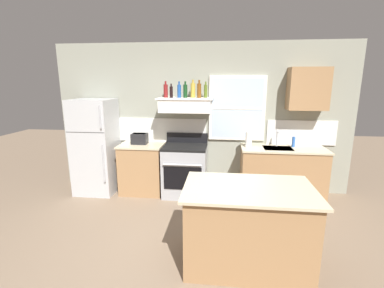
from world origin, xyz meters
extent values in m
plane|color=#7A6651|center=(0.00, 0.00, 0.00)|extent=(16.00, 16.00, 0.00)
cube|color=gray|center=(0.00, 2.23, 1.35)|extent=(5.40, 0.06, 2.70)
cube|color=silver|center=(-1.15, 2.19, 1.13)|extent=(2.50, 0.02, 0.44)
cube|color=silver|center=(1.80, 2.19, 1.13)|extent=(1.20, 0.02, 0.44)
cube|color=white|center=(0.65, 2.18, 1.55)|extent=(1.00, 0.04, 1.15)
cube|color=silver|center=(0.65, 2.17, 1.55)|extent=(0.90, 0.01, 1.05)
cube|color=white|center=(0.65, 2.16, 1.55)|extent=(0.90, 0.02, 0.04)
cube|color=#B7BABC|center=(-1.90, 1.84, 0.86)|extent=(0.70, 0.68, 1.72)
cube|color=#333333|center=(-1.90, 1.50, 1.18)|extent=(0.69, 0.00, 0.01)
cylinder|color=#A5A8AD|center=(-1.60, 1.47, 0.65)|extent=(0.02, 0.02, 0.65)
cylinder|color=#A5A8AD|center=(-1.60, 1.47, 1.45)|extent=(0.02, 0.02, 0.37)
cube|color=#9E754C|center=(-1.05, 1.90, 0.44)|extent=(0.76, 0.60, 0.88)
cube|color=#C6B793|center=(-1.05, 1.90, 0.90)|extent=(0.79, 0.63, 0.03)
cube|color=black|center=(-1.09, 1.93, 1.01)|extent=(0.28, 0.20, 0.19)
cube|color=black|center=(-1.09, 1.93, 1.09)|extent=(0.24, 0.16, 0.01)
cube|color=black|center=(-1.24, 1.93, 1.04)|extent=(0.02, 0.03, 0.02)
cube|color=#9EA0A5|center=(-0.25, 1.86, 0.43)|extent=(0.76, 0.64, 0.87)
cube|color=black|center=(-0.25, 1.86, 0.89)|extent=(0.76, 0.64, 0.04)
cube|color=black|center=(-0.25, 2.15, 1.00)|extent=(0.76, 0.06, 0.18)
cube|color=black|center=(-0.25, 1.54, 0.42)|extent=(0.65, 0.01, 0.40)
cylinder|color=silver|center=(-0.25, 1.50, 0.67)|extent=(0.65, 0.03, 0.03)
cube|color=white|center=(-0.25, 1.96, 1.61)|extent=(0.88, 0.48, 0.22)
cube|color=#262628|center=(-0.25, 1.74, 1.53)|extent=(0.75, 0.02, 0.04)
cube|color=white|center=(-0.25, 1.96, 1.73)|extent=(0.96, 0.52, 0.02)
cylinder|color=maroon|center=(-0.60, 2.00, 1.86)|extent=(0.07, 0.07, 0.22)
cylinder|color=maroon|center=(-0.60, 2.00, 2.00)|extent=(0.03, 0.03, 0.06)
cylinder|color=black|center=(-0.49, 1.92, 1.84)|extent=(0.06, 0.06, 0.19)
cylinder|color=black|center=(-0.49, 1.92, 1.96)|extent=(0.02, 0.02, 0.05)
cylinder|color=#1E478C|center=(-0.36, 1.96, 1.86)|extent=(0.07, 0.07, 0.22)
cylinder|color=#1E478C|center=(-0.36, 1.96, 1.99)|extent=(0.03, 0.03, 0.06)
cylinder|color=#143819|center=(-0.25, 1.96, 1.86)|extent=(0.07, 0.07, 0.22)
cylinder|color=#143819|center=(-0.25, 1.96, 2.00)|extent=(0.03, 0.03, 0.06)
cylinder|color=#B29333|center=(-0.13, 2.02, 1.87)|extent=(0.08, 0.08, 0.25)
cylinder|color=#B29333|center=(-0.13, 2.02, 2.02)|extent=(0.03, 0.03, 0.06)
cylinder|color=brown|center=(-0.01, 1.94, 1.87)|extent=(0.07, 0.07, 0.24)
cylinder|color=brown|center=(-0.01, 1.94, 2.02)|extent=(0.03, 0.03, 0.06)
cylinder|color=#4C601E|center=(0.10, 2.01, 1.85)|extent=(0.06, 0.06, 0.22)
cylinder|color=#4C601E|center=(0.10, 2.01, 1.99)|extent=(0.03, 0.03, 0.05)
cube|color=#9E754C|center=(1.45, 1.90, 0.44)|extent=(1.40, 0.60, 0.88)
cube|color=#C6B793|center=(1.45, 1.90, 0.90)|extent=(1.43, 0.63, 0.03)
cube|color=#B7BABC|center=(1.35, 1.88, 0.90)|extent=(0.48, 0.36, 0.01)
cylinder|color=silver|center=(1.35, 2.02, 1.05)|extent=(0.03, 0.03, 0.28)
cylinder|color=silver|center=(1.35, 1.94, 1.17)|extent=(0.02, 0.16, 0.02)
cylinder|color=white|center=(0.85, 1.90, 1.04)|extent=(0.11, 0.11, 0.27)
cylinder|color=blue|center=(1.63, 2.00, 1.00)|extent=(0.06, 0.06, 0.18)
cube|color=#9E754C|center=(0.70, 0.03, 0.44)|extent=(1.32, 0.82, 0.88)
cube|color=#C6B793|center=(0.70, 0.03, 0.90)|extent=(1.40, 0.90, 0.03)
cube|color=#9E754C|center=(1.80, 2.04, 1.90)|extent=(0.64, 0.32, 0.70)
camera|label=1|loc=(0.40, -2.75, 2.01)|focal=25.33mm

